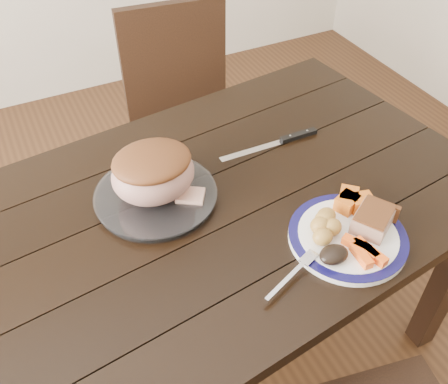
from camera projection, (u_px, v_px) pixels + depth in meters
name	position (u px, v px, depth m)	size (l,w,h in m)	color
ground	(202.00, 359.00, 1.79)	(4.00, 4.00, 0.00)	#472B16
dining_table	(194.00, 235.00, 1.34)	(1.70, 1.09, 0.75)	black
chair_far	(185.00, 113.00, 2.01)	(0.46, 0.47, 0.93)	black
dinner_plate	(347.00, 237.00, 1.20)	(0.28, 0.28, 0.02)	white
plate_rim	(348.00, 235.00, 1.19)	(0.28, 0.28, 0.02)	#0F0C40
serving_platter	(156.00, 197.00, 1.30)	(0.31, 0.31, 0.02)	white
pork_slice	(373.00, 220.00, 1.19)	(0.10, 0.08, 0.04)	tan
roasted_potatoes	(325.00, 225.00, 1.18)	(0.10, 0.10, 0.04)	gold
carrot_batons	(364.00, 251.00, 1.14)	(0.06, 0.11, 0.02)	#FF5D15
pumpkin_wedges	(352.00, 201.00, 1.25)	(0.10, 0.09, 0.04)	orange
dark_mushroom	(334.00, 255.00, 1.12)	(0.07, 0.05, 0.03)	black
fork	(295.00, 272.00, 1.11)	(0.17, 0.08, 0.00)	silver
roast_joint	(153.00, 174.00, 1.25)	(0.21, 0.18, 0.14)	#AB7568
cut_slice	(191.00, 196.00, 1.28)	(0.07, 0.06, 0.02)	tan
carving_knife	(287.00, 139.00, 1.49)	(0.32, 0.03, 0.01)	silver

